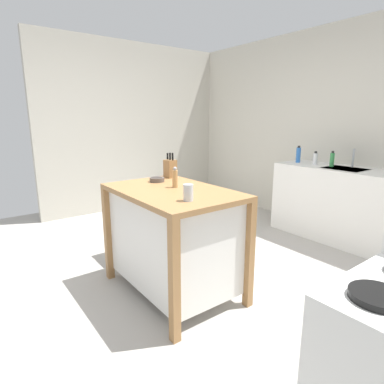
# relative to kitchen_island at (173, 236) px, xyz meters

# --- Properties ---
(ground_plane) EXTENTS (6.08, 6.08, 0.00)m
(ground_plane) POSITION_rel_kitchen_island_xyz_m (-0.14, 0.10, -0.50)
(ground_plane) COLOR #ADA8A0
(ground_plane) RESTS_ON ground
(wall_back) EXTENTS (5.08, 0.10, 2.60)m
(wall_back) POSITION_rel_kitchen_island_xyz_m (-0.14, 2.63, 0.80)
(wall_back) COLOR beige
(wall_back) RESTS_ON ground
(wall_left) EXTENTS (0.10, 3.13, 2.60)m
(wall_left) POSITION_rel_kitchen_island_xyz_m (-2.69, 1.06, 0.80)
(wall_left) COLOR beige
(wall_left) RESTS_ON ground
(kitchen_island) EXTENTS (1.14, 0.75, 0.90)m
(kitchen_island) POSITION_rel_kitchen_island_xyz_m (0.00, 0.00, 0.00)
(kitchen_island) COLOR #9E7042
(kitchen_island) RESTS_ON ground
(knife_block) EXTENTS (0.11, 0.09, 0.24)m
(knife_block) POSITION_rel_kitchen_island_xyz_m (-0.45, 0.28, 0.48)
(knife_block) COLOR #9E7042
(knife_block) RESTS_ON kitchen_island
(bowl_ceramic_wide) EXTENTS (0.13, 0.13, 0.04)m
(bowl_ceramic_wide) POSITION_rel_kitchen_island_xyz_m (-0.34, 0.06, 0.42)
(bowl_ceramic_wide) COLOR #564C47
(bowl_ceramic_wide) RESTS_ON kitchen_island
(drinking_cup) EXTENTS (0.07, 0.07, 0.12)m
(drinking_cup) POSITION_rel_kitchen_island_xyz_m (0.37, -0.11, 0.45)
(drinking_cup) COLOR silver
(drinking_cup) RESTS_ON kitchen_island
(pepper_grinder) EXTENTS (0.04, 0.04, 0.17)m
(pepper_grinder) POSITION_rel_kitchen_island_xyz_m (-0.05, 0.06, 0.47)
(pepper_grinder) COLOR tan
(pepper_grinder) RESTS_ON kitchen_island
(trash_bin) EXTENTS (0.36, 0.28, 0.63)m
(trash_bin) POSITION_rel_kitchen_island_xyz_m (-0.81, 0.06, -0.18)
(trash_bin) COLOR gray
(trash_bin) RESTS_ON ground
(sink_counter) EXTENTS (1.61, 0.60, 0.88)m
(sink_counter) POSITION_rel_kitchen_island_xyz_m (0.23, 2.28, -0.06)
(sink_counter) COLOR white
(sink_counter) RESTS_ON ground
(sink_faucet) EXTENTS (0.02, 0.02, 0.22)m
(sink_faucet) POSITION_rel_kitchen_island_xyz_m (0.23, 2.42, 0.49)
(sink_faucet) COLOR #B7BCC1
(sink_faucet) RESTS_ON sink_counter
(bottle_hand_soap) EXTENTS (0.05, 0.05, 0.17)m
(bottle_hand_soap) POSITION_rel_kitchen_island_xyz_m (-0.15, 2.24, 0.46)
(bottle_hand_soap) COLOR white
(bottle_hand_soap) RESTS_ON sink_counter
(bottle_dish_soap) EXTENTS (0.06, 0.06, 0.22)m
(bottle_dish_soap) POSITION_rel_kitchen_island_xyz_m (-0.41, 2.25, 0.48)
(bottle_dish_soap) COLOR blue
(bottle_dish_soap) RESTS_ON sink_counter
(bottle_spray_cleaner) EXTENTS (0.05, 0.05, 0.19)m
(bottle_spray_cleaner) POSITION_rel_kitchen_island_xyz_m (0.06, 2.25, 0.47)
(bottle_spray_cleaner) COLOR green
(bottle_spray_cleaner) RESTS_ON sink_counter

